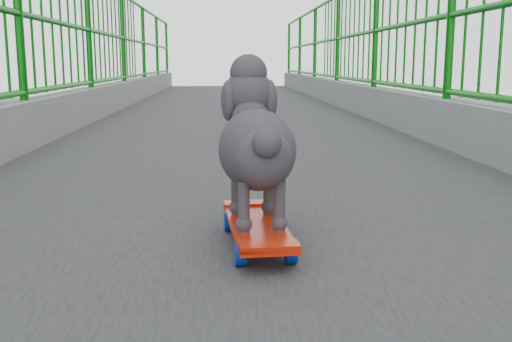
{
  "coord_description": "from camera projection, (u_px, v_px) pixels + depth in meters",
  "views": [
    {
      "loc": [
        -0.1,
        -1.98,
        7.55
      ],
      "look_at": [
        -0.01,
        -0.2,
        7.22
      ],
      "focal_mm": 42.0,
      "sensor_mm": 36.0,
      "label": 1
    }
  ],
  "objects": [
    {
      "name": "railing",
      "position": [
        254.0,
        162.0,
        2.01
      ],
      "size": [
        3.0,
        24.0,
        1.42
      ],
      "color": "gray",
      "rests_on": "footbridge"
    },
    {
      "name": "car_0",
      "position": [
        52.0,
        264.0,
        20.32
      ],
      "size": [
        1.89,
        4.69,
        1.6
      ],
      "primitive_type": "imported",
      "color": "silver",
      "rests_on": "ground"
    },
    {
      "name": "skateboard",
      "position": [
        257.0,
        228.0,
        1.79
      ],
      "size": [
        0.2,
        0.55,
        0.07
      ],
      "rotation": [
        0.0,
        0.0,
        0.08
      ],
      "color": "red",
      "rests_on": "footbridge"
    },
    {
      "name": "poodle",
      "position": [
        256.0,
        141.0,
        1.78
      ],
      "size": [
        0.25,
        0.55,
        0.45
      ],
      "rotation": [
        0.0,
        0.0,
        0.08
      ],
      "color": "#333035",
      "rests_on": "skateboard"
    }
  ]
}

